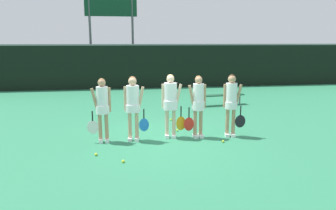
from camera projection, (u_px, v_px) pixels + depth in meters
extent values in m
plane|color=#2D7F56|center=(168.00, 138.00, 9.25)|extent=(140.00, 140.00, 0.00)
cube|color=black|center=(141.00, 67.00, 18.59)|extent=(60.00, 0.06, 2.43)
cube|color=slate|center=(141.00, 45.00, 18.35)|extent=(60.00, 0.08, 0.08)
cylinder|color=#515156|center=(90.00, 37.00, 19.63)|extent=(0.14, 0.14, 5.75)
cylinder|color=#515156|center=(133.00, 38.00, 20.01)|extent=(0.14, 0.14, 5.75)
cube|color=#0F3823|center=(111.00, 2.00, 19.42)|extent=(3.09, 0.12, 1.63)
cube|color=#19472D|center=(220.00, 95.00, 13.82)|extent=(2.18, 0.65, 0.04)
cylinder|color=slate|center=(237.00, 99.00, 14.23)|extent=(0.06, 0.06, 0.41)
cylinder|color=slate|center=(240.00, 100.00, 13.99)|extent=(0.06, 0.06, 0.41)
cylinder|color=slate|center=(199.00, 101.00, 13.74)|extent=(0.06, 0.06, 0.41)
cylinder|color=slate|center=(201.00, 102.00, 13.50)|extent=(0.06, 0.06, 0.41)
cylinder|color=tan|center=(107.00, 127.00, 8.84)|extent=(0.10, 0.10, 0.83)
cylinder|color=tan|center=(100.00, 127.00, 8.80)|extent=(0.10, 0.10, 0.83)
cube|color=white|center=(107.00, 140.00, 8.88)|extent=(0.13, 0.25, 0.09)
cube|color=white|center=(101.00, 141.00, 8.85)|extent=(0.13, 0.25, 0.09)
cylinder|color=white|center=(103.00, 110.00, 8.73)|extent=(0.36, 0.36, 0.21)
cylinder|color=white|center=(102.00, 100.00, 8.68)|extent=(0.31, 0.31, 0.69)
sphere|color=tan|center=(102.00, 83.00, 8.59)|extent=(0.20, 0.20, 0.20)
sphere|color=olive|center=(102.00, 82.00, 8.60)|extent=(0.19, 0.19, 0.19)
cylinder|color=tan|center=(95.00, 100.00, 8.64)|extent=(0.21, 0.09, 0.66)
cylinder|color=tan|center=(109.00, 100.00, 8.72)|extent=(0.08, 0.08, 0.65)
cylinder|color=black|center=(92.00, 116.00, 8.68)|extent=(0.03, 0.03, 0.26)
ellipsoid|color=silver|center=(93.00, 127.00, 8.74)|extent=(0.31, 0.03, 0.36)
cylinder|color=tan|center=(137.00, 126.00, 8.94)|extent=(0.10, 0.10, 0.84)
cylinder|color=tan|center=(130.00, 126.00, 8.94)|extent=(0.10, 0.10, 0.84)
cube|color=white|center=(137.00, 139.00, 8.98)|extent=(0.14, 0.25, 0.09)
cube|color=white|center=(130.00, 139.00, 8.98)|extent=(0.14, 0.25, 0.09)
cylinder|color=white|center=(133.00, 108.00, 8.84)|extent=(0.40, 0.40, 0.20)
cylinder|color=white|center=(133.00, 98.00, 8.79)|extent=(0.35, 0.35, 0.69)
sphere|color=tan|center=(132.00, 81.00, 8.70)|extent=(0.22, 0.22, 0.22)
sphere|color=olive|center=(132.00, 80.00, 8.71)|extent=(0.21, 0.21, 0.21)
cylinder|color=tan|center=(141.00, 99.00, 8.79)|extent=(0.22, 0.10, 0.66)
cylinder|color=tan|center=(125.00, 99.00, 8.79)|extent=(0.08, 0.08, 0.65)
cylinder|color=black|center=(144.00, 114.00, 8.86)|extent=(0.03, 0.03, 0.26)
ellipsoid|color=blue|center=(144.00, 125.00, 8.92)|extent=(0.27, 0.03, 0.36)
cylinder|color=beige|center=(174.00, 123.00, 9.24)|extent=(0.10, 0.10, 0.85)
cylinder|color=beige|center=(167.00, 123.00, 9.23)|extent=(0.10, 0.10, 0.85)
cube|color=white|center=(174.00, 136.00, 9.29)|extent=(0.13, 0.25, 0.09)
cube|color=white|center=(167.00, 136.00, 9.28)|extent=(0.13, 0.25, 0.09)
cylinder|color=white|center=(170.00, 105.00, 9.14)|extent=(0.41, 0.41, 0.26)
cylinder|color=white|center=(170.00, 96.00, 9.08)|extent=(0.35, 0.35, 0.71)
sphere|color=beige|center=(170.00, 79.00, 8.99)|extent=(0.21, 0.21, 0.21)
sphere|color=#D8B772|center=(170.00, 78.00, 9.01)|extent=(0.20, 0.20, 0.20)
cylinder|color=beige|center=(178.00, 96.00, 9.10)|extent=(0.22, 0.10, 0.67)
cylinder|color=beige|center=(163.00, 96.00, 9.08)|extent=(0.08, 0.08, 0.67)
cylinder|color=black|center=(181.00, 111.00, 9.17)|extent=(0.03, 0.03, 0.29)
ellipsoid|color=orange|center=(181.00, 123.00, 9.23)|extent=(0.27, 0.03, 0.40)
cylinder|color=tan|center=(201.00, 123.00, 9.25)|extent=(0.10, 0.10, 0.84)
cylinder|color=tan|center=(195.00, 123.00, 9.21)|extent=(0.10, 0.10, 0.84)
cube|color=white|center=(201.00, 136.00, 9.29)|extent=(0.13, 0.25, 0.09)
cube|color=white|center=(195.00, 136.00, 9.26)|extent=(0.13, 0.25, 0.09)
cylinder|color=white|center=(198.00, 105.00, 9.13)|extent=(0.35, 0.35, 0.26)
cylinder|color=white|center=(198.00, 96.00, 9.08)|extent=(0.31, 0.31, 0.70)
sphere|color=tan|center=(199.00, 80.00, 8.99)|extent=(0.20, 0.20, 0.20)
sphere|color=olive|center=(198.00, 79.00, 9.01)|extent=(0.19, 0.19, 0.19)
cylinder|color=tan|center=(192.00, 97.00, 9.04)|extent=(0.22, 0.09, 0.67)
cylinder|color=tan|center=(205.00, 96.00, 9.12)|extent=(0.08, 0.08, 0.67)
cylinder|color=black|center=(189.00, 112.00, 9.09)|extent=(0.03, 0.03, 0.28)
ellipsoid|color=red|center=(189.00, 124.00, 9.15)|extent=(0.28, 0.03, 0.39)
cylinder|color=tan|center=(233.00, 122.00, 9.33)|extent=(0.10, 0.10, 0.85)
cylinder|color=tan|center=(227.00, 122.00, 9.34)|extent=(0.10, 0.10, 0.85)
cube|color=white|center=(233.00, 135.00, 9.38)|extent=(0.15, 0.26, 0.09)
cube|color=white|center=(227.00, 135.00, 9.38)|extent=(0.15, 0.26, 0.09)
cylinder|color=white|center=(231.00, 105.00, 9.24)|extent=(0.36, 0.36, 0.20)
cylinder|color=white|center=(231.00, 95.00, 9.19)|extent=(0.31, 0.31, 0.69)
sphere|color=tan|center=(232.00, 79.00, 9.10)|extent=(0.22, 0.22, 0.22)
sphere|color=#4C331E|center=(232.00, 78.00, 9.11)|extent=(0.20, 0.20, 0.20)
cylinder|color=tan|center=(238.00, 96.00, 9.19)|extent=(0.22, 0.11, 0.66)
cylinder|color=tan|center=(225.00, 96.00, 9.19)|extent=(0.08, 0.08, 0.66)
cylinder|color=black|center=(241.00, 111.00, 9.25)|extent=(0.03, 0.03, 0.26)
ellipsoid|color=black|center=(240.00, 121.00, 9.31)|extent=(0.31, 0.03, 0.37)
sphere|color=#CCE033|center=(96.00, 154.00, 7.82)|extent=(0.07, 0.07, 0.07)
sphere|color=#CCE033|center=(123.00, 161.00, 7.37)|extent=(0.07, 0.07, 0.07)
sphere|color=#CCE033|center=(171.00, 120.00, 11.25)|extent=(0.07, 0.07, 0.07)
sphere|color=#CCE033|center=(177.00, 130.00, 9.93)|extent=(0.07, 0.07, 0.07)
sphere|color=#CCE033|center=(223.00, 141.00, 8.83)|extent=(0.07, 0.07, 0.07)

